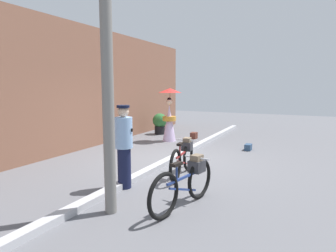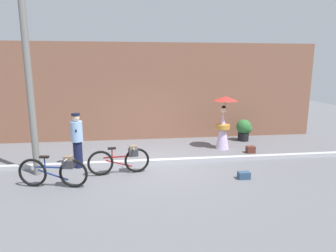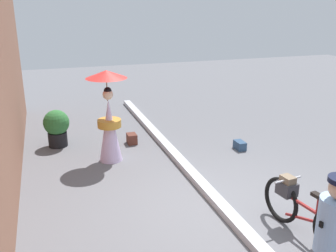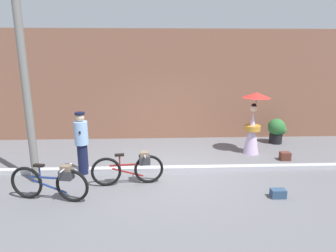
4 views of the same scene
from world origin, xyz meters
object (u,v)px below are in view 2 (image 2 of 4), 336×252
object	(u,v)px
bicycle_near_officer	(56,171)
backpack_spare	(244,175)
bicycle_far_side	(122,159)
potted_plant_by_door	(244,129)
backpack_on_pavement	(251,149)
utility_pole	(30,88)
person_officer	(77,139)
person_with_parasol	(223,122)

from	to	relation	value
bicycle_near_officer	backpack_spare	world-z (taller)	bicycle_near_officer
bicycle_far_side	potted_plant_by_door	size ratio (longest dim) A/B	1.96
bicycle_far_side	backpack_on_pavement	distance (m)	4.63
potted_plant_by_door	utility_pole	bearing A→B (deg)	-158.13
bicycle_near_officer	person_officer	distance (m)	1.52
backpack_on_pavement	potted_plant_by_door	bearing A→B (deg)	76.19
bicycle_near_officer	backpack_spare	distance (m)	4.86
bicycle_far_side	backpack_spare	bearing A→B (deg)	-14.27
bicycle_near_officer	backpack_on_pavement	size ratio (longest dim) A/B	6.06
backpack_on_pavement	utility_pole	world-z (taller)	utility_pole
person_officer	potted_plant_by_door	bearing A→B (deg)	21.56
potted_plant_by_door	backpack_spare	distance (m)	4.25
bicycle_far_side	backpack_on_pavement	bearing A→B (deg)	18.07
bicycle_near_officer	person_officer	xyz separation A→B (m)	(0.30, 1.43, 0.44)
bicycle_near_officer	bicycle_far_side	size ratio (longest dim) A/B	1.02
bicycle_near_officer	bicycle_far_side	world-z (taller)	bicycle_near_officer
bicycle_near_officer	person_officer	bearing A→B (deg)	77.95
bicycle_near_officer	person_with_parasol	distance (m)	5.94
bicycle_near_officer	backpack_on_pavement	distance (m)	6.38
bicycle_near_officer	potted_plant_by_door	bearing A→B (deg)	30.93
person_officer	person_with_parasol	xyz separation A→B (m)	(4.89, 1.39, 0.12)
potted_plant_by_door	bicycle_far_side	bearing A→B (deg)	-147.13
potted_plant_by_door	backpack_on_pavement	distance (m)	1.76
person_officer	person_with_parasol	world-z (taller)	person_with_parasol
person_with_parasol	backpack_spare	distance (m)	3.07
bicycle_far_side	backpack_spare	world-z (taller)	bicycle_far_side
bicycle_far_side	person_with_parasol	bearing A→B (deg)	30.14
person_officer	backpack_on_pavement	xyz separation A→B (m)	(5.69, 0.74, -0.74)
potted_plant_by_door	backpack_on_pavement	size ratio (longest dim) A/B	3.02
person_with_parasol	utility_pole	xyz separation A→B (m)	(-5.93, -1.85, 1.42)
person_with_parasol	utility_pole	size ratio (longest dim) A/B	0.40
person_officer	potted_plant_by_door	world-z (taller)	person_officer
bicycle_near_officer	person_with_parasol	bearing A→B (deg)	28.49
bicycle_far_side	person_with_parasol	size ratio (longest dim) A/B	0.89
person_officer	backpack_spare	world-z (taller)	person_officer
person_officer	backpack_on_pavement	distance (m)	5.78
person_officer	backpack_spare	size ratio (longest dim) A/B	5.15
person_with_parasol	potted_plant_by_door	bearing A→B (deg)	40.07
backpack_spare	utility_pole	bearing A→B (deg)	169.17
utility_pole	backpack_on_pavement	bearing A→B (deg)	10.06
bicycle_far_side	utility_pole	xyz separation A→B (m)	(-2.33, 0.24, 1.99)
bicycle_near_officer	person_with_parasol	world-z (taller)	person_with_parasol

